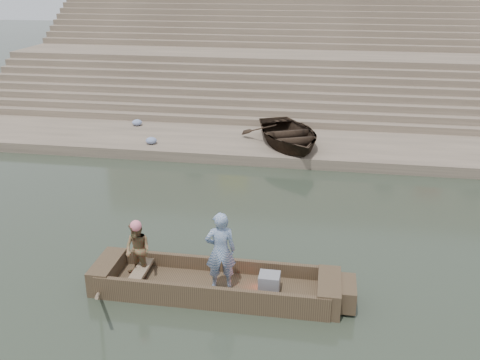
% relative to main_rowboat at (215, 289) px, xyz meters
% --- Properties ---
extents(ground, '(120.00, 120.00, 0.00)m').
position_rel_main_rowboat_xyz_m(ground, '(1.71, 2.37, -0.11)').
color(ground, '#273024').
rests_on(ground, ground).
extents(lower_landing, '(32.00, 4.00, 0.40)m').
position_rel_main_rowboat_xyz_m(lower_landing, '(1.71, 10.37, 0.09)').
color(lower_landing, gray).
rests_on(lower_landing, ground).
extents(mid_landing, '(32.00, 3.00, 2.80)m').
position_rel_main_rowboat_xyz_m(mid_landing, '(1.71, 17.87, 1.29)').
color(mid_landing, gray).
rests_on(mid_landing, ground).
extents(upper_landing, '(32.00, 3.00, 5.20)m').
position_rel_main_rowboat_xyz_m(upper_landing, '(1.71, 24.87, 2.49)').
color(upper_landing, gray).
rests_on(upper_landing, ground).
extents(ghat_steps, '(32.00, 11.00, 5.20)m').
position_rel_main_rowboat_xyz_m(ghat_steps, '(1.71, 19.56, 1.69)').
color(ghat_steps, gray).
rests_on(ghat_steps, ground).
extents(main_rowboat, '(5.00, 1.30, 0.22)m').
position_rel_main_rowboat_xyz_m(main_rowboat, '(0.00, 0.00, 0.00)').
color(main_rowboat, brown).
rests_on(main_rowboat, ground).
extents(rowboat_trim, '(6.04, 2.63, 2.03)m').
position_rel_main_rowboat_xyz_m(rowboat_trim, '(0.21, -0.01, 0.20)').
color(rowboat_trim, brown).
rests_on(rowboat_trim, ground).
extents(standing_man, '(0.76, 0.60, 1.84)m').
position_rel_main_rowboat_xyz_m(standing_man, '(0.16, -0.06, 1.03)').
color(standing_man, navy).
rests_on(standing_man, main_rowboat).
extents(rowing_man, '(0.81, 0.74, 1.36)m').
position_rel_main_rowboat_xyz_m(rowing_man, '(-1.80, 0.09, 0.79)').
color(rowing_man, '#2A7E43').
rests_on(rowing_man, main_rowboat).
extents(television, '(0.46, 0.42, 0.40)m').
position_rel_main_rowboat_xyz_m(television, '(1.23, 0.00, 0.31)').
color(television, gray).
rests_on(television, main_rowboat).
extents(beached_rowboat, '(4.52, 5.16, 0.89)m').
position_rel_main_rowboat_xyz_m(beached_rowboat, '(0.84, 9.96, 0.74)').
color(beached_rowboat, '#2D2116').
rests_on(beached_rowboat, lower_landing).
extents(cloth_bundles, '(1.90, 2.88, 0.26)m').
position_rel_main_rowboat_xyz_m(cloth_bundles, '(-5.25, 10.45, 0.42)').
color(cloth_bundles, '#3F5999').
rests_on(cloth_bundles, lower_landing).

